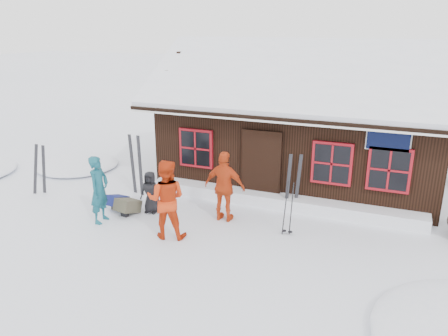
# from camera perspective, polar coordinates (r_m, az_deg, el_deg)

# --- Properties ---
(ground) EXTENTS (120.00, 120.00, 0.00)m
(ground) POSITION_cam_1_polar(r_m,az_deg,el_deg) (10.72, -3.83, -8.26)
(ground) COLOR white
(ground) RESTS_ON ground
(mountain_hut) EXTENTS (8.90, 6.09, 4.42)m
(mountain_hut) POSITION_cam_1_polar(r_m,az_deg,el_deg) (14.23, 10.37, 4.93)
(mountain_hut) COLOR black
(mountain_hut) RESTS_ON ground
(snow_drift) EXTENTS (7.60, 0.60, 0.35)m
(snow_drift) POSITION_cam_1_polar(r_m,az_deg,el_deg) (12.11, 7.26, -4.25)
(snow_drift) COLOR white
(snow_drift) RESTS_ON ground
(snow_mounds) EXTENTS (20.60, 13.20, 0.48)m
(snow_mounds) POSITION_cam_1_polar(r_m,az_deg,el_deg) (11.80, 7.45, -5.81)
(snow_mounds) COLOR white
(snow_mounds) RESTS_ON ground
(skier_teal) EXTENTS (0.47, 0.66, 1.73)m
(skier_teal) POSITION_cam_1_polar(r_m,az_deg,el_deg) (11.32, -15.99, -2.72)
(skier_teal) COLOR #134F5D
(skier_teal) RESTS_ON ground
(skier_orange_left) EXTENTS (1.07, 0.93, 1.89)m
(skier_orange_left) POSITION_cam_1_polar(r_m,az_deg,el_deg) (10.17, -7.56, -4.07)
(skier_orange_left) COLOR red
(skier_orange_left) RESTS_ON ground
(skier_orange_right) EXTENTS (1.07, 0.45, 1.82)m
(skier_orange_right) POSITION_cam_1_polar(r_m,az_deg,el_deg) (10.94, 0.10, -2.46)
(skier_orange_right) COLOR red
(skier_orange_right) RESTS_ON ground
(skier_crouched) EXTENTS (0.58, 0.40, 1.14)m
(skier_crouched) POSITION_cam_1_polar(r_m,az_deg,el_deg) (11.70, -9.58, -3.12)
(skier_crouched) COLOR black
(skier_crouched) RESTS_ON ground
(ski_pair_left) EXTENTS (0.54, 0.21, 1.55)m
(ski_pair_left) POSITION_cam_1_polar(r_m,az_deg,el_deg) (13.86, -22.94, -0.24)
(ski_pair_left) COLOR black
(ski_pair_left) RESTS_ON ground
(ski_pair_mid) EXTENTS (0.47, 0.13, 1.83)m
(ski_pair_mid) POSITION_cam_1_polar(r_m,az_deg,el_deg) (12.96, -11.38, 0.30)
(ski_pair_mid) COLOR black
(ski_pair_mid) RESTS_ON ground
(ski_pair_right) EXTENTS (0.41, 0.21, 1.61)m
(ski_pair_right) POSITION_cam_1_polar(r_m,az_deg,el_deg) (11.78, 9.01, -1.98)
(ski_pair_right) COLOR black
(ski_pair_right) RESTS_ON ground
(ski_poles) EXTENTS (0.25, 0.12, 1.39)m
(ski_poles) POSITION_cam_1_polar(r_m,az_deg,el_deg) (10.39, 8.39, -5.33)
(ski_poles) COLOR black
(ski_poles) RESTS_ON ground
(backpack_blue) EXTENTS (0.42, 0.55, 0.29)m
(backpack_blue) POSITION_cam_1_polar(r_m,az_deg,el_deg) (12.28, -13.72, -4.49)
(backpack_blue) COLOR navy
(backpack_blue) RESTS_ON ground
(backpack_olive) EXTENTS (0.55, 0.67, 0.33)m
(backpack_olive) POSITION_cam_1_polar(r_m,az_deg,el_deg) (11.84, -12.45, -5.16)
(backpack_olive) COLOR #484433
(backpack_olive) RESTS_ON ground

